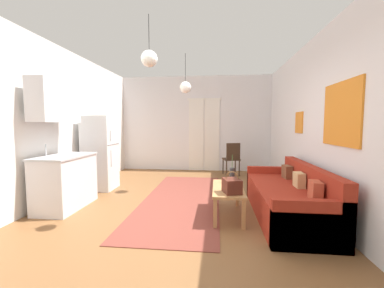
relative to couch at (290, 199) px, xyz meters
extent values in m
cube|color=brown|center=(-1.78, -0.22, -0.32)|extent=(5.10, 8.12, 0.10)
cube|color=silver|center=(-1.78, 3.59, 1.16)|extent=(4.70, 0.10, 2.86)
cube|color=white|center=(-1.74, 3.53, 0.79)|extent=(0.45, 0.02, 2.13)
cube|color=white|center=(-1.27, 3.53, 0.79)|extent=(0.45, 0.02, 2.13)
cube|color=white|center=(-1.50, 3.53, 1.89)|extent=(1.01, 0.03, 0.06)
cube|color=silver|center=(0.52, -0.22, 1.16)|extent=(0.10, 7.72, 2.86)
cube|color=orange|center=(0.46, -0.44, 1.27)|extent=(0.02, 0.90, 0.82)
cube|color=orange|center=(0.46, 1.11, 1.17)|extent=(0.02, 0.38, 0.41)
cube|color=white|center=(-4.08, -0.22, 1.16)|extent=(0.10, 7.72, 2.86)
cube|color=green|center=(-4.02, 0.38, 1.51)|extent=(0.02, 0.32, 0.40)
cube|color=brown|center=(-1.76, 0.66, -0.27)|extent=(1.38, 3.65, 0.01)
cube|color=maroon|center=(-0.08, 0.00, -0.05)|extent=(0.87, 2.15, 0.45)
cube|color=maroon|center=(0.28, 0.00, 0.12)|extent=(0.15, 2.15, 0.79)
cube|color=maroon|center=(-0.08, -1.02, 0.02)|extent=(0.87, 0.11, 0.58)
cube|color=maroon|center=(-0.08, 1.02, 0.02)|extent=(0.87, 0.11, 0.58)
cube|color=#B74C33|center=(0.12, -0.59, 0.30)|extent=(0.15, 0.25, 0.24)
cube|color=tan|center=(0.13, 0.02, 0.29)|extent=(0.13, 0.23, 0.23)
cube|color=brown|center=(0.13, 0.64, 0.29)|extent=(0.14, 0.24, 0.23)
cube|color=#B27F4C|center=(-0.94, -0.07, 0.15)|extent=(0.46, 1.02, 0.04)
cube|color=#B27F4C|center=(-1.13, -0.54, -0.07)|extent=(0.05, 0.05, 0.41)
cube|color=#B27F4C|center=(-0.75, -0.54, -0.07)|extent=(0.05, 0.05, 0.41)
cube|color=#B27F4C|center=(-1.13, 0.40, -0.07)|extent=(0.05, 0.05, 0.41)
cube|color=#B27F4C|center=(-0.75, 0.40, -0.07)|extent=(0.05, 0.05, 0.41)
cylinder|color=#2D2D33|center=(-0.86, 0.26, 0.29)|extent=(0.08, 0.08, 0.24)
cylinder|color=#477F42|center=(-0.86, 0.26, 0.52)|extent=(0.01, 0.01, 0.22)
cube|color=#512319|center=(-0.90, -0.36, 0.27)|extent=(0.28, 0.32, 0.20)
torus|color=brown|center=(-0.90, -0.36, 0.39)|extent=(0.17, 0.01, 0.17)
cube|color=white|center=(-3.63, 1.20, 0.52)|extent=(0.60, 0.58, 1.59)
cube|color=#4C4C51|center=(-3.33, 1.20, 0.71)|extent=(0.01, 0.56, 0.01)
cylinder|color=#B7BABF|center=(-3.31, 1.04, 0.90)|extent=(0.02, 0.02, 0.22)
cylinder|color=#B7BABF|center=(-3.31, 1.04, 0.42)|extent=(0.02, 0.02, 0.35)
cube|color=silver|center=(-3.64, 0.01, 0.16)|extent=(0.57, 1.02, 0.86)
cube|color=#B7BABF|center=(-3.64, 0.01, 0.60)|extent=(0.60, 1.05, 0.03)
cube|color=#999BA0|center=(-3.64, -0.13, 0.56)|extent=(0.36, 0.40, 0.10)
cylinder|color=#B7BABF|center=(-3.87, -0.13, 0.72)|extent=(0.02, 0.02, 0.20)
cube|color=silver|center=(-3.77, 0.01, 1.51)|extent=(0.32, 0.92, 0.68)
cylinder|color=#382619|center=(-0.59, 3.13, -0.05)|extent=(0.03, 0.03, 0.44)
cylinder|color=#382619|center=(-0.93, 3.04, -0.05)|extent=(0.03, 0.03, 0.44)
cylinder|color=#382619|center=(-0.50, 2.80, -0.05)|extent=(0.03, 0.03, 0.44)
cylinder|color=#382619|center=(-0.85, 2.71, -0.05)|extent=(0.03, 0.03, 0.44)
cube|color=#382619|center=(-0.72, 2.92, 0.17)|extent=(0.50, 0.49, 0.04)
cube|color=#382619|center=(-0.67, 2.75, 0.41)|extent=(0.37, 0.12, 0.45)
cylinder|color=black|center=(-2.03, -0.49, 2.35)|extent=(0.01, 0.01, 0.47)
sphere|color=white|center=(-2.03, -0.49, 2.01)|extent=(0.22, 0.22, 0.22)
cylinder|color=black|center=(-1.77, 1.27, 2.30)|extent=(0.01, 0.01, 0.57)
sphere|color=white|center=(-1.77, 1.27, 1.90)|extent=(0.24, 0.24, 0.24)
camera|label=1|loc=(-1.12, -3.66, 1.13)|focal=22.15mm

